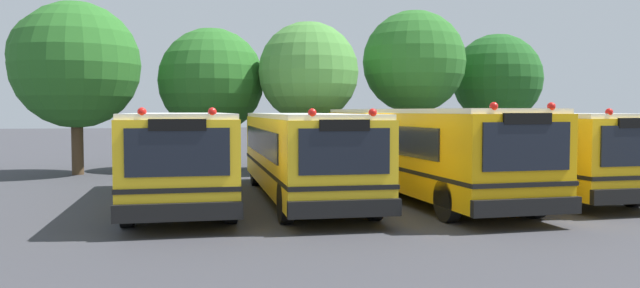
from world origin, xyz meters
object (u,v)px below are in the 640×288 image
school_bus_3 (523,148)px  tree_4 (496,80)px  school_bus_0 (181,154)px  tree_1 (211,82)px  school_bus_1 (302,152)px  tree_3 (416,61)px  school_bus_2 (419,148)px  tree_2 (309,72)px  tree_0 (70,63)px

school_bus_3 → tree_4: 11.30m
school_bus_0 → tree_1: bearing=-96.6°
school_bus_1 → tree_3: (6.93, 8.66, 3.41)m
school_bus_1 → tree_4: size_ratio=1.74×
school_bus_2 → tree_4: size_ratio=1.86×
school_bus_2 → tree_1: tree_1 is taller
school_bus_3 → tree_3: bearing=-90.1°
school_bus_1 → tree_2: tree_2 is taller
school_bus_2 → tree_3: bearing=-112.4°
school_bus_3 → tree_3: tree_3 is taller
tree_2 → school_bus_3: bearing=-57.4°
school_bus_2 → tree_1: bearing=-62.6°
tree_3 → tree_1: bearing=171.8°
tree_4 → tree_1: bearing=-179.8°
tree_3 → tree_0: bearing=179.2°
school_bus_2 → tree_2: 8.93m
school_bus_1 → tree_1: (-2.08, 9.95, 2.44)m
school_bus_0 → tree_3: tree_3 is taller
tree_1 → tree_3: (9.01, -1.30, 0.97)m
school_bus_1 → tree_4: (11.57, 10.00, 2.67)m
tree_1 → tree_4: bearing=0.2°
school_bus_2 → tree_3: (3.41, 8.89, 3.34)m
tree_0 → school_bus_0: bearing=-65.5°
school_bus_1 → tree_1: bearing=-76.5°
school_bus_1 → tree_4: bearing=-137.4°
school_bus_3 → tree_1: tree_1 is taller
school_bus_1 → tree_2: 8.79m
school_bus_1 → tree_2: bearing=-101.4°
tree_1 → tree_4: 13.65m
tree_1 → tree_4: size_ratio=0.98×
school_bus_3 → tree_2: tree_2 is taller
school_bus_1 → school_bus_3: 7.09m
tree_0 → school_bus_3: bearing=-31.1°
school_bus_2 → tree_0: size_ratio=1.69×
school_bus_0 → school_bus_3: size_ratio=0.94×
school_bus_3 → tree_0: 17.53m
tree_3 → school_bus_1: bearing=-128.7°
school_bus_1 → tree_4: tree_4 is taller
school_bus_0 → tree_3: (10.38, 9.05, 3.40)m
school_bus_3 → tree_4: size_ratio=1.61×
school_bus_0 → school_bus_2: 6.97m
tree_4 → tree_2: bearing=-169.0°
school_bus_0 → tree_1: 10.71m
tree_0 → tree_2: 9.60m
tree_0 → tree_2: bearing=-4.5°
school_bus_1 → school_bus_3: school_bus_3 is taller
tree_1 → tree_2: 4.38m
school_bus_2 → tree_1: 11.86m
school_bus_0 → tree_4: tree_4 is taller
school_bus_0 → tree_4: size_ratio=1.51×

